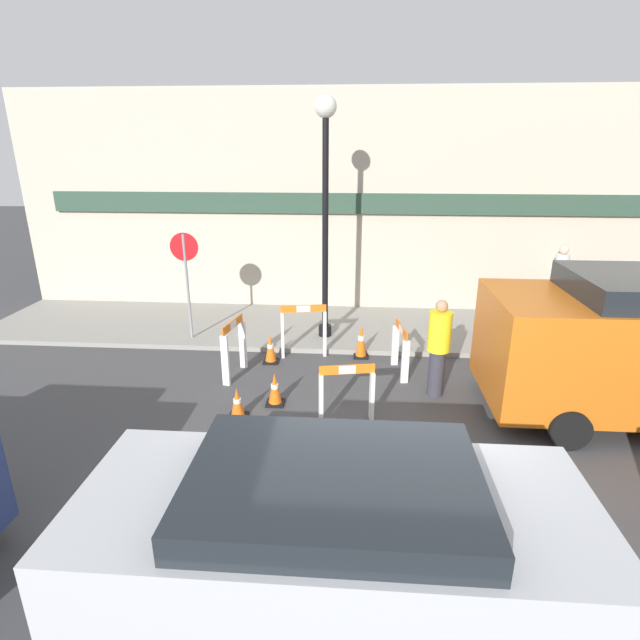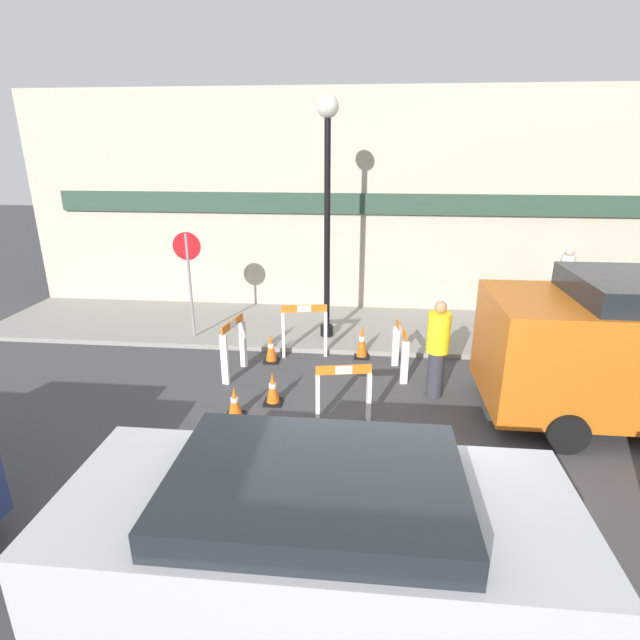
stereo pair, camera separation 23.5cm
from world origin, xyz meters
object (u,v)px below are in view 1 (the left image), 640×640
Objects in this scene: person_worker at (438,345)px; person_pedestrian at (559,278)px; stop_sign at (186,269)px; parked_car_1 at (334,543)px; streetlamp_post at (325,189)px.

person_pedestrian is (3.51, 4.15, 0.18)m from person_worker.
parked_car_1 is (3.49, -6.79, -0.72)m from stop_sign.
person_pedestrian is at bearing 59.96° from parked_car_1.
stop_sign is (-2.96, -0.34, -1.65)m from streetlamp_post.
person_worker is 4.91m from parked_car_1.
stop_sign is 8.83m from person_pedestrian.
person_worker is at bearing 71.26° from parked_car_1.
streetlamp_post is 6.27m from person_pedestrian.
person_pedestrian is 10.17m from parked_car_1.
parked_car_1 is (0.53, -7.13, -2.37)m from streetlamp_post.
stop_sign is at bearing -10.54° from person_worker.
streetlamp_post is 2.87× the size of person_worker.
person_worker is at bearing 21.80° from person_pedestrian.
stop_sign is 5.55m from person_worker.
streetlamp_post is 7.53m from parked_car_1.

